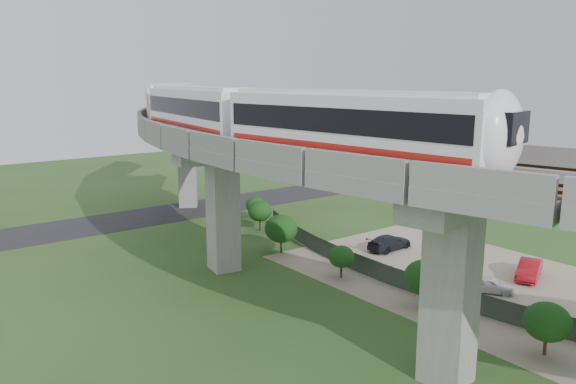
% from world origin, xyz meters
% --- Properties ---
extents(ground, '(160.00, 160.00, 0.00)m').
position_xyz_m(ground, '(0.00, 0.00, 0.00)').
color(ground, '#31491D').
rests_on(ground, ground).
extents(dirt_lot, '(18.00, 26.00, 0.04)m').
position_xyz_m(dirt_lot, '(14.00, -2.00, 0.02)').
color(dirt_lot, gray).
rests_on(dirt_lot, ground).
extents(asphalt_road, '(60.00, 8.00, 0.03)m').
position_xyz_m(asphalt_road, '(0.00, 30.00, 0.01)').
color(asphalt_road, '#232326').
rests_on(asphalt_road, ground).
extents(viaduct, '(19.58, 73.98, 11.40)m').
position_xyz_m(viaduct, '(3.84, 0.00, 9.05)').
color(viaduct, '#99968E').
rests_on(viaduct, ground).
extents(metro_train, '(20.22, 59.14, 3.64)m').
position_xyz_m(metro_train, '(2.41, 15.56, 12.31)').
color(metro_train, white).
rests_on(metro_train, ground).
extents(fence, '(3.87, 38.73, 1.50)m').
position_xyz_m(fence, '(9.75, 0.00, 0.75)').
color(fence, '#2D382D').
rests_on(fence, ground).
extents(tree_0, '(2.04, 2.04, 2.59)m').
position_xyz_m(tree_0, '(11.36, 21.27, 1.71)').
color(tree_0, '#382314').
rests_on(tree_0, ground).
extents(tree_1, '(2.33, 2.33, 2.97)m').
position_xyz_m(tree_1, '(9.52, 17.86, 1.98)').
color(tree_1, '#382314').
rests_on(tree_1, ground).
extents(tree_2, '(2.79, 2.79, 3.34)m').
position_xyz_m(tree_2, '(6.85, 10.90, 2.15)').
color(tree_2, '#382314').
rests_on(tree_2, ground).
extents(tree_3, '(1.93, 1.93, 2.49)m').
position_xyz_m(tree_3, '(6.72, 3.32, 1.66)').
color(tree_3, '#382314').
rests_on(tree_3, ground).
extents(tree_4, '(2.51, 2.51, 3.19)m').
position_xyz_m(tree_4, '(7.14, -3.95, 2.12)').
color(tree_4, '#382314').
rests_on(tree_4, ground).
extents(tree_5, '(2.46, 2.46, 2.97)m').
position_xyz_m(tree_5, '(7.20, -12.11, 1.92)').
color(tree_5, '#382314').
rests_on(tree_5, ground).
extents(car_white, '(3.00, 3.48, 1.13)m').
position_xyz_m(car_white, '(12.81, -5.09, 0.61)').
color(car_white, silver).
rests_on(car_white, dirt_lot).
extents(car_red, '(4.36, 2.87, 1.36)m').
position_xyz_m(car_red, '(17.67, -5.30, 0.72)').
color(car_red, '#A50F18').
rests_on(car_red, dirt_lot).
extents(car_dark, '(4.57, 2.04, 1.30)m').
position_xyz_m(car_dark, '(14.79, 5.87, 0.69)').
color(car_dark, black).
rests_on(car_dark, dirt_lot).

